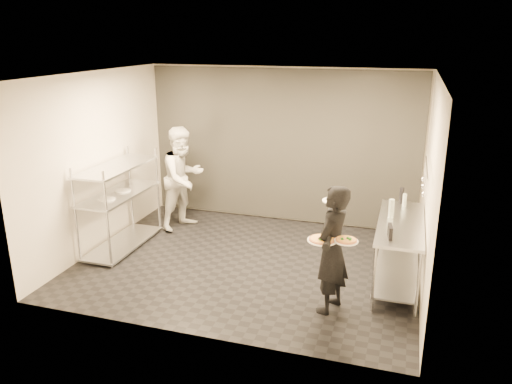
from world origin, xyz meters
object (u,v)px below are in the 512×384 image
(bottle_clear, at_px, (404,200))
(bottle_dark, at_px, (402,195))
(chef, at_px, (183,178))
(salad_plate, at_px, (333,199))
(prep_counter, at_px, (399,242))
(pizza_plate_near, at_px, (322,240))
(pizza_plate_far, at_px, (346,240))
(waiter, at_px, (332,250))
(pass_rack, at_px, (120,202))
(pos_monitor, at_px, (390,231))
(bottle_green, at_px, (391,209))

(bottle_clear, distance_m, bottle_dark, 0.16)
(chef, bearing_deg, salad_plate, -97.41)
(prep_counter, relative_size, pizza_plate_near, 5.13)
(prep_counter, height_order, pizza_plate_far, pizza_plate_far)
(waiter, bearing_deg, pizza_plate_far, 59.37)
(pass_rack, height_order, pizza_plate_far, pass_rack)
(pizza_plate_far, height_order, pos_monitor, pizza_plate_far)
(pass_rack, xyz_separation_m, prep_counter, (4.33, 0.00, -0.14))
(chef, bearing_deg, pass_rack, 174.63)
(prep_counter, xyz_separation_m, pizza_plate_near, (-0.88, -1.13, 0.38))
(salad_plate, xyz_separation_m, bottle_green, (0.69, 0.73, -0.30))
(chef, distance_m, pizza_plate_near, 3.62)
(waiter, distance_m, salad_plate, 0.64)
(prep_counter, bearing_deg, bottle_clear, 88.24)
(salad_plate, distance_m, bottle_green, 1.05)
(pos_monitor, height_order, bottle_dark, bottle_dark)
(bottle_dark, bearing_deg, waiter, -113.23)
(pass_rack, distance_m, prep_counter, 4.33)
(prep_counter, height_order, waiter, waiter)
(pizza_plate_near, height_order, bottle_dark, bottle_dark)
(chef, xyz_separation_m, bottle_dark, (3.70, -0.30, 0.13))
(pos_monitor, relative_size, bottle_green, 0.84)
(chef, distance_m, salad_plate, 3.39)
(pass_rack, bearing_deg, salad_plate, -9.86)
(pizza_plate_near, relative_size, pos_monitor, 1.59)
(prep_counter, distance_m, pos_monitor, 0.72)
(pizza_plate_near, height_order, salad_plate, salad_plate)
(pos_monitor, xyz_separation_m, bottle_green, (-0.02, 0.73, 0.05))
(chef, bearing_deg, pos_monitor, -92.12)
(bottle_clear, bearing_deg, salad_plate, -124.37)
(pass_rack, xyz_separation_m, pizza_plate_far, (3.74, -1.16, 0.28))
(waiter, height_order, bottle_green, waiter)
(pass_rack, distance_m, pos_monitor, 4.26)
(pizza_plate_far, relative_size, bottle_dark, 1.17)
(bottle_green, bearing_deg, pass_rack, -178.31)
(pass_rack, height_order, bottle_green, pass_rack)
(salad_plate, bearing_deg, prep_counter, 36.01)
(pass_rack, height_order, prep_counter, pass_rack)
(pass_rack, height_order, waiter, waiter)
(waiter, bearing_deg, pos_monitor, 134.66)
(waiter, distance_m, bottle_dark, 1.93)
(pos_monitor, xyz_separation_m, bottle_clear, (0.14, 1.25, 0.02))
(chef, distance_m, bottle_dark, 3.72)
(prep_counter, bearing_deg, waiter, -129.18)
(bottle_green, bearing_deg, pizza_plate_far, -109.16)
(waiter, height_order, bottle_dark, waiter)
(pizza_plate_near, bearing_deg, prep_counter, 52.24)
(pass_rack, distance_m, waiter, 3.68)
(waiter, relative_size, chef, 0.90)
(pass_rack, bearing_deg, prep_counter, 0.03)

